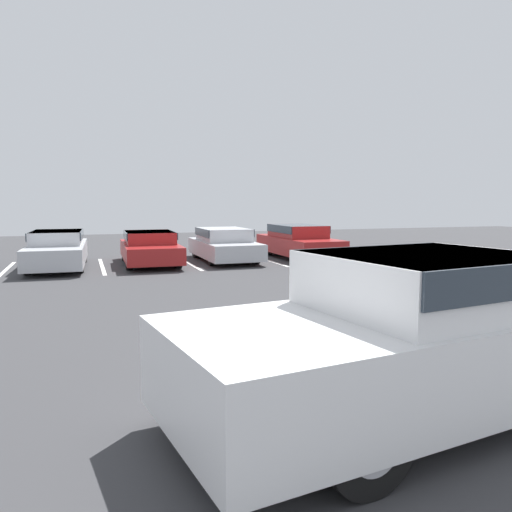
# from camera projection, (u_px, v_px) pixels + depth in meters

# --- Properties ---
(ground_plane) EXTENTS (60.00, 60.00, 0.00)m
(ground_plane) POSITION_uv_depth(u_px,v_px,m) (502.00, 376.00, 6.30)
(ground_plane) COLOR #38383A
(stall_stripe_a) EXTENTS (0.12, 4.47, 0.01)m
(stall_stripe_a) POSITION_uv_depth(u_px,v_px,m) (6.00, 270.00, 15.95)
(stall_stripe_a) COLOR white
(stall_stripe_a) RESTS_ON ground_plane
(stall_stripe_b) EXTENTS (0.12, 4.47, 0.01)m
(stall_stripe_b) POSITION_uv_depth(u_px,v_px,m) (102.00, 266.00, 16.92)
(stall_stripe_b) COLOR white
(stall_stripe_b) RESTS_ON ground_plane
(stall_stripe_c) EXTENTS (0.12, 4.47, 0.01)m
(stall_stripe_c) POSITION_uv_depth(u_px,v_px,m) (188.00, 263.00, 17.89)
(stall_stripe_c) COLOR white
(stall_stripe_c) RESTS_ON ground_plane
(stall_stripe_d) EXTENTS (0.12, 4.47, 0.01)m
(stall_stripe_d) POSITION_uv_depth(u_px,v_px,m) (265.00, 260.00, 18.85)
(stall_stripe_d) COLOR white
(stall_stripe_d) RESTS_ON ground_plane
(stall_stripe_e) EXTENTS (0.12, 4.47, 0.01)m
(stall_stripe_e) POSITION_uv_depth(u_px,v_px,m) (335.00, 257.00, 19.82)
(stall_stripe_e) COLOR white
(stall_stripe_e) RESTS_ON ground_plane
(pickup_truck) EXTENTS (6.29, 2.90, 1.67)m
(pickup_truck) POSITION_uv_depth(u_px,v_px,m) (449.00, 330.00, 5.29)
(pickup_truck) COLOR white
(pickup_truck) RESTS_ON ground_plane
(parked_sedan_a) EXTENTS (1.90, 4.81, 1.23)m
(parked_sedan_a) POSITION_uv_depth(u_px,v_px,m) (57.00, 248.00, 16.41)
(parked_sedan_a) COLOR #B7BABF
(parked_sedan_a) RESTS_ON ground_plane
(parked_sedan_b) EXTENTS (1.93, 4.49, 1.15)m
(parked_sedan_b) POSITION_uv_depth(u_px,v_px,m) (150.00, 247.00, 17.41)
(parked_sedan_b) COLOR maroon
(parked_sedan_b) RESTS_ON ground_plane
(parked_sedan_c) EXTENTS (1.84, 4.36, 1.20)m
(parked_sedan_c) POSITION_uv_depth(u_px,v_px,m) (224.00, 243.00, 18.43)
(parked_sedan_c) COLOR #B7BABF
(parked_sedan_c) RESTS_ON ground_plane
(parked_sedan_d) EXTENTS (1.78, 4.75, 1.29)m
(parked_sedan_d) POSITION_uv_depth(u_px,v_px,m) (298.00, 241.00, 19.24)
(parked_sedan_d) COLOR maroon
(parked_sedan_d) RESTS_ON ground_plane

